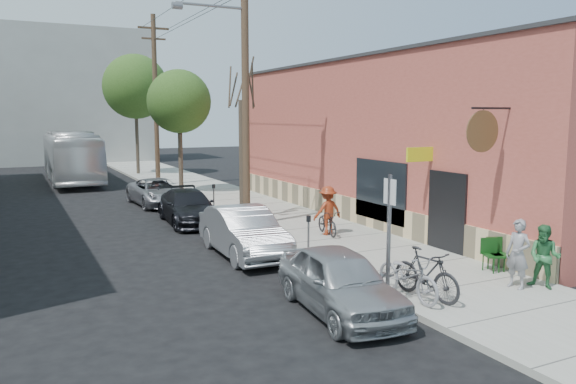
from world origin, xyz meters
name	(u,v)px	position (x,y,z in m)	size (l,w,h in m)	color
ground	(240,273)	(0.00, 0.00, 0.00)	(120.00, 120.00, 0.00)	black
sidewalk	(238,204)	(4.25, 11.00, 0.07)	(4.50, 58.00, 0.15)	#A1A095
cafe_building	(395,140)	(8.99, 4.99, 3.30)	(6.60, 20.20, 6.61)	#B24E42
end_cap_building	(48,97)	(-2.00, 42.00, 6.00)	(18.00, 8.00, 12.00)	#A5A5A0
sign_post	(389,222)	(2.35, -3.57, 1.83)	(0.07, 0.45, 2.80)	slate
parking_meter_near	(309,229)	(2.25, 0.19, 0.98)	(0.14, 0.14, 1.24)	slate
parking_meter_far	(214,194)	(2.25, 8.69, 0.98)	(0.14, 0.14, 1.24)	slate
utility_pole_near	(244,85)	(2.39, 5.47, 5.41)	(3.57, 0.28, 10.00)	#503A28
utility_pole_far	(156,98)	(2.45, 19.50, 5.34)	(1.80, 0.28, 10.00)	#503A28
tree_bare	(242,160)	(2.80, 6.76, 2.53)	(0.24, 0.24, 4.77)	#44392C
tree_leafy_mid	(179,102)	(2.80, 15.69, 5.04)	(3.40, 3.40, 6.61)	#44392C
tree_leafy_far	(135,87)	(2.80, 26.94, 6.33)	(4.56, 4.56, 8.48)	#44392C
patio_chair_a	(494,255)	(5.96, -3.41, 0.59)	(0.50, 0.50, 0.88)	#113D12
patio_chair_b	(499,254)	(6.17, -3.40, 0.59)	(0.50, 0.50, 0.88)	#113D12
patron_grey	(518,254)	(5.32, -4.74, 1.00)	(0.62, 0.41, 1.70)	gray
patron_green	(544,257)	(5.89, -5.04, 0.93)	(0.76, 0.59, 1.56)	#2D703D
cyclist	(328,211)	(4.35, 2.65, 1.01)	(1.11, 0.64, 1.71)	maroon
cyclist_bike	(327,222)	(4.35, 2.65, 0.58)	(0.58, 1.65, 0.87)	black
parked_bike_a	(426,274)	(2.83, -4.36, 0.73)	(0.54, 1.93, 1.16)	black
parked_bike_b	(408,275)	(2.46, -4.17, 0.69)	(0.71, 2.04, 1.07)	gray
car_0	(340,281)	(0.80, -3.92, 0.71)	(1.68, 4.17, 1.42)	#A1A4A8
car_1	(244,232)	(0.80, 1.70, 0.75)	(1.59, 4.57, 1.50)	#A4A7AC
car_2	(188,207)	(0.80, 7.62, 0.66)	(1.86, 4.58, 1.33)	black
car_3	(158,192)	(0.80, 12.71, 0.64)	(2.13, 4.62, 1.28)	gray
bus	(71,157)	(-1.89, 24.86, 1.65)	(2.77, 11.85, 3.30)	silver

